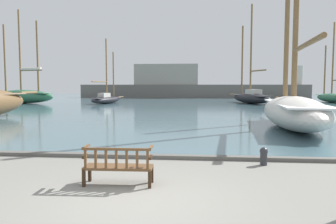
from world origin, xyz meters
TOP-DOWN VIEW (x-y plane):
  - ground_plane at (0.00, 0.00)m, footprint 160.00×160.00m
  - harbor_water at (0.00, 44.00)m, footprint 100.00×80.00m
  - quay_edge_kerb at (0.00, 3.85)m, footprint 40.00×0.30m
  - park_bench at (-0.60, 0.95)m, footprint 1.61×0.57m
  - sailboat_nearest_port at (-10.43, 33.82)m, footprint 3.26×7.35m
  - sailboat_far_port at (6.30, 11.47)m, footprint 3.79×11.89m
  - sailboat_far_starboard at (19.17, 39.74)m, footprint 2.96×7.42m
  - sailboat_centre_channel at (-21.36, 33.67)m, footprint 9.99×5.09m
  - sailboat_outer_port at (7.79, 35.91)m, footprint 4.96×10.37m
  - mooring_bollard at (3.18, 3.26)m, footprint 0.24×0.24m
  - far_breakwater at (-1.07, 53.79)m, footprint 41.49×2.40m

SIDE VIEW (x-z plane):
  - ground_plane at x=0.00m, z-range 0.00..0.00m
  - harbor_water at x=0.00m, z-range 0.00..0.08m
  - quay_edge_kerb at x=0.00m, z-range 0.00..0.12m
  - mooring_bollard at x=3.18m, z-range 0.03..0.56m
  - park_bench at x=-0.60m, z-range 0.01..0.93m
  - sailboat_nearest_port at x=-10.43m, z-range -3.33..4.77m
  - sailboat_far_starboard at x=19.17m, z-range -4.42..6.28m
  - sailboat_outer_port at x=7.79m, z-range -5.21..7.20m
  - sailboat_far_port at x=6.30m, z-range -4.72..6.90m
  - sailboat_centre_channel at x=-21.36m, z-range -4.74..7.10m
  - far_breakwater at x=-1.07m, z-range -1.05..5.23m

